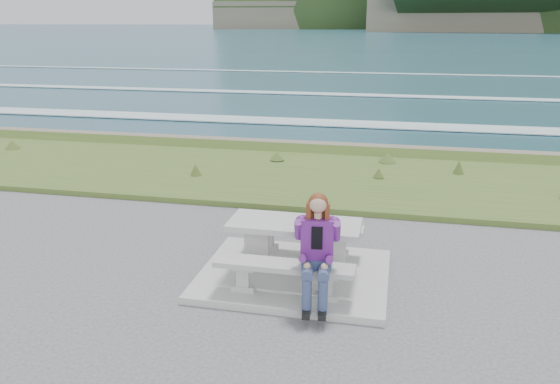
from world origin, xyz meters
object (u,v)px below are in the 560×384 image
at_px(bench_landward, 284,270).
at_px(bench_seaward, 303,231).
at_px(picnic_table, 294,233).
at_px(seated_woman, 316,266).

distance_m(bench_landward, bench_seaward, 1.40).
height_order(bench_landward, bench_seaward, same).
xyz_separation_m(picnic_table, bench_landward, (0.00, -0.70, -0.23)).
xyz_separation_m(picnic_table, seated_woman, (0.43, -0.83, -0.07)).
relative_size(picnic_table, seated_woman, 1.29).
relative_size(picnic_table, bench_seaward, 1.00).
bearing_deg(seated_woman, bench_seaward, 99.88).
bearing_deg(bench_landward, picnic_table, 90.00).
bearing_deg(seated_woman, picnic_table, 111.54).
distance_m(picnic_table, bench_seaward, 0.74).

